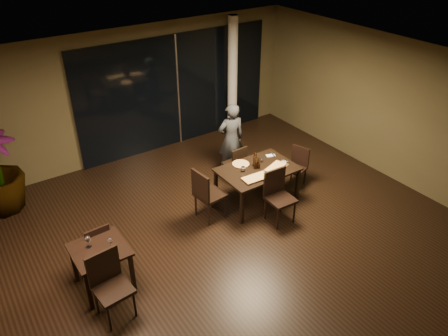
# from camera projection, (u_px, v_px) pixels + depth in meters

# --- Properties ---
(ground) EXTENTS (8.00, 8.00, 0.00)m
(ground) POSITION_uv_depth(u_px,v_px,m) (239.00, 239.00, 7.86)
(ground) COLOR black
(ground) RESTS_ON ground
(wall_back) EXTENTS (8.00, 0.10, 3.00)m
(wall_back) POSITION_uv_depth(u_px,v_px,m) (137.00, 92.00, 9.96)
(wall_back) COLOR #474026
(wall_back) RESTS_ON ground
(wall_right) EXTENTS (0.10, 8.00, 3.00)m
(wall_right) POSITION_uv_depth(u_px,v_px,m) (399.00, 111.00, 9.04)
(wall_right) COLOR #474026
(wall_right) RESTS_ON ground
(ceiling) EXTENTS (8.00, 8.00, 0.04)m
(ceiling) POSITION_uv_depth(u_px,v_px,m) (243.00, 78.00, 6.30)
(ceiling) COLOR silver
(ceiling) RESTS_ON wall_back
(window_panel) EXTENTS (5.00, 0.06, 2.70)m
(window_panel) POSITION_uv_depth(u_px,v_px,m) (177.00, 91.00, 10.45)
(window_panel) COLOR black
(window_panel) RESTS_ON ground
(column) EXTENTS (0.24, 0.24, 3.00)m
(column) POSITION_uv_depth(u_px,v_px,m) (232.00, 77.00, 10.83)
(column) COLOR white
(column) RESTS_ON ground
(main_table) EXTENTS (1.50, 1.00, 0.75)m
(main_table) POSITION_uv_depth(u_px,v_px,m) (257.00, 172.00, 8.56)
(main_table) COLOR black
(main_table) RESTS_ON ground
(side_table) EXTENTS (0.80, 0.80, 0.75)m
(side_table) POSITION_uv_depth(u_px,v_px,m) (100.00, 255.00, 6.59)
(side_table) COLOR black
(side_table) RESTS_ON ground
(chair_main_far) EXTENTS (0.42, 0.42, 0.85)m
(chair_main_far) POSITION_uv_depth(u_px,v_px,m) (236.00, 163.00, 9.26)
(chair_main_far) COLOR black
(chair_main_far) RESTS_ON ground
(chair_main_near) EXTENTS (0.49, 0.49, 1.03)m
(chair_main_near) POSITION_uv_depth(u_px,v_px,m) (278.00, 193.00, 8.11)
(chair_main_near) COLOR black
(chair_main_near) RESTS_ON ground
(chair_main_left) EXTENTS (0.54, 0.54, 1.06)m
(chair_main_left) POSITION_uv_depth(u_px,v_px,m) (206.00, 193.00, 8.09)
(chair_main_left) COLOR black
(chair_main_left) RESTS_ON ground
(chair_main_right) EXTENTS (0.50, 0.50, 0.86)m
(chair_main_right) POSITION_uv_depth(u_px,v_px,m) (297.00, 164.00, 9.19)
(chair_main_right) COLOR black
(chair_main_right) RESTS_ON ground
(chair_side_far) EXTENTS (0.42, 0.42, 0.86)m
(chair_side_far) POSITION_uv_depth(u_px,v_px,m) (97.00, 244.00, 7.03)
(chair_side_far) COLOR black
(chair_side_far) RESTS_ON ground
(chair_side_near) EXTENTS (0.53, 0.53, 1.06)m
(chair_side_near) POSITION_uv_depth(u_px,v_px,m) (109.00, 282.00, 6.17)
(chair_side_near) COLOR black
(chair_side_near) RESTS_ON ground
(diner) EXTENTS (0.62, 0.47, 1.63)m
(diner) POSITION_uv_depth(u_px,v_px,m) (231.00, 139.00, 9.47)
(diner) COLOR #292B2E
(diner) RESTS_ON ground
(pizza_board_left) EXTENTS (0.52, 0.28, 0.01)m
(pizza_board_left) POSITION_uv_depth(u_px,v_px,m) (256.00, 179.00, 8.19)
(pizza_board_left) COLOR #4F2C19
(pizza_board_left) RESTS_ON main_table
(pizza_board_right) EXTENTS (0.64, 0.45, 0.01)m
(pizza_board_right) POSITION_uv_depth(u_px,v_px,m) (276.00, 168.00, 8.52)
(pizza_board_right) COLOR #472E17
(pizza_board_right) RESTS_ON main_table
(oblong_pizza_left) EXTENTS (0.50, 0.26, 0.02)m
(oblong_pizza_left) POSITION_uv_depth(u_px,v_px,m) (256.00, 178.00, 8.19)
(oblong_pizza_left) COLOR maroon
(oblong_pizza_left) RESTS_ON pizza_board_left
(oblong_pizza_right) EXTENTS (0.50, 0.36, 0.02)m
(oblong_pizza_right) POSITION_uv_depth(u_px,v_px,m) (276.00, 167.00, 8.51)
(oblong_pizza_right) COLOR maroon
(oblong_pizza_right) RESTS_ON pizza_board_right
(round_pizza) EXTENTS (0.33, 0.33, 0.01)m
(round_pizza) POSITION_uv_depth(u_px,v_px,m) (241.00, 164.00, 8.66)
(round_pizza) COLOR #BC3E14
(round_pizza) RESTS_ON main_table
(bottle_a) EXTENTS (0.07, 0.07, 0.33)m
(bottle_a) POSITION_uv_depth(u_px,v_px,m) (256.00, 161.00, 8.45)
(bottle_a) COLOR black
(bottle_a) RESTS_ON main_table
(bottle_b) EXTENTS (0.06, 0.06, 0.25)m
(bottle_b) POSITION_uv_depth(u_px,v_px,m) (259.00, 163.00, 8.47)
(bottle_b) COLOR black
(bottle_b) RESTS_ON main_table
(bottle_c) EXTENTS (0.07, 0.07, 0.30)m
(bottle_c) POSITION_uv_depth(u_px,v_px,m) (254.00, 159.00, 8.54)
(bottle_c) COLOR black
(bottle_c) RESTS_ON main_table
(tumbler_left) EXTENTS (0.08, 0.08, 0.09)m
(tumbler_left) POSITION_uv_depth(u_px,v_px,m) (243.00, 169.00, 8.41)
(tumbler_left) COLOR white
(tumbler_left) RESTS_ON main_table
(tumbler_right) EXTENTS (0.07, 0.07, 0.08)m
(tumbler_right) POSITION_uv_depth(u_px,v_px,m) (261.00, 160.00, 8.73)
(tumbler_right) COLOR white
(tumbler_right) RESTS_ON main_table
(napkin_near) EXTENTS (0.20, 0.15, 0.01)m
(napkin_near) POSITION_uv_depth(u_px,v_px,m) (283.00, 163.00, 8.71)
(napkin_near) COLOR white
(napkin_near) RESTS_ON main_table
(napkin_far) EXTENTS (0.20, 0.15, 0.01)m
(napkin_far) POSITION_uv_depth(u_px,v_px,m) (271.00, 156.00, 8.95)
(napkin_far) COLOR white
(napkin_far) RESTS_ON main_table
(wine_glass_a) EXTENTS (0.09, 0.09, 0.19)m
(wine_glass_a) POSITION_uv_depth(u_px,v_px,m) (88.00, 242.00, 6.51)
(wine_glass_a) COLOR white
(wine_glass_a) RESTS_ON side_table
(wine_glass_b) EXTENTS (0.08, 0.08, 0.17)m
(wine_glass_b) POSITION_uv_depth(u_px,v_px,m) (110.00, 243.00, 6.51)
(wine_glass_b) COLOR white
(wine_glass_b) RESTS_ON side_table
(side_napkin) EXTENTS (0.20, 0.16, 0.01)m
(side_napkin) POSITION_uv_depth(u_px,v_px,m) (105.00, 258.00, 6.35)
(side_napkin) COLOR silver
(side_napkin) RESTS_ON side_table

